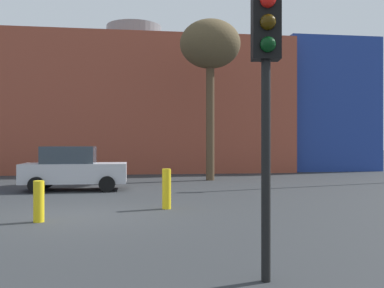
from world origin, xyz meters
TOP-DOWN VIEW (x-y plane):
  - ground_plane at (0.00, 0.00)m, footprint 200.00×200.00m
  - building_backdrop at (1.41, 20.70)m, footprint 31.77×13.35m
  - parked_car_2 at (-0.92, 5.92)m, footprint 3.87×1.90m
  - traffic_light_near_right at (3.02, -5.53)m, footprint 0.39×0.38m
  - bare_tree_0 at (5.05, 9.64)m, footprint 2.95×2.95m
  - bollard_yellow_0 at (-0.79, -0.77)m, footprint 0.24×0.24m
  - bollard_yellow_1 at (2.23, 0.78)m, footprint 0.24×0.24m

SIDE VIEW (x-z plane):
  - ground_plane at x=0.00m, z-range 0.00..0.00m
  - bollard_yellow_0 at x=-0.79m, z-range 0.00..0.93m
  - bollard_yellow_1 at x=2.23m, z-range 0.00..1.09m
  - parked_car_2 at x=-0.92m, z-range 0.00..1.67m
  - traffic_light_near_right at x=3.02m, z-range 0.89..4.63m
  - building_backdrop at x=1.41m, z-range -0.89..9.46m
  - bare_tree_0 at x=5.05m, z-range 2.56..10.38m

